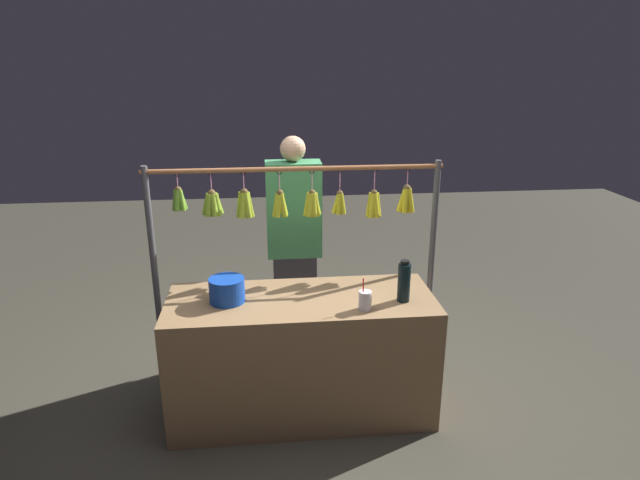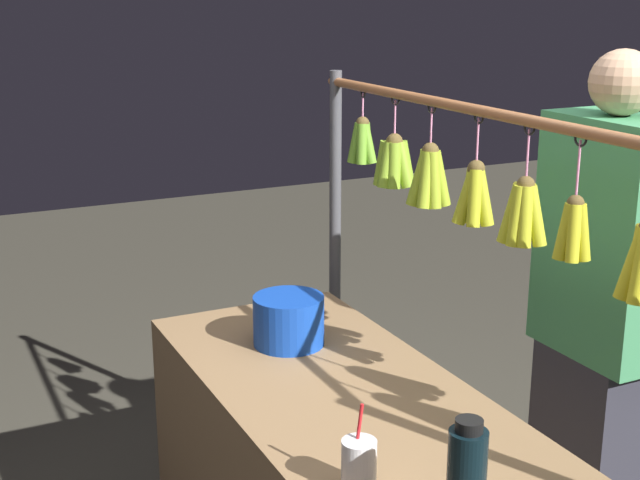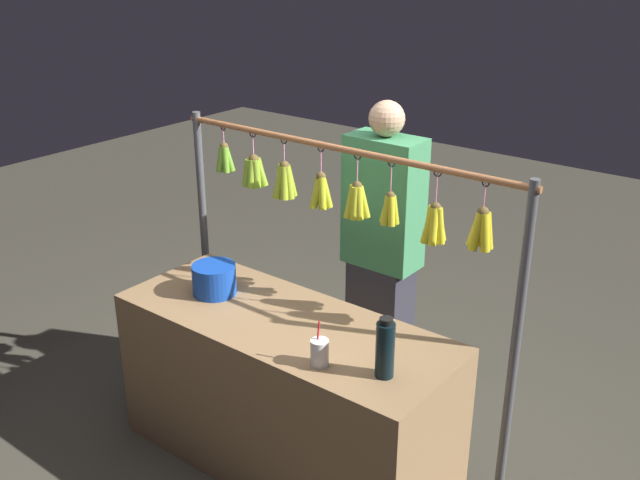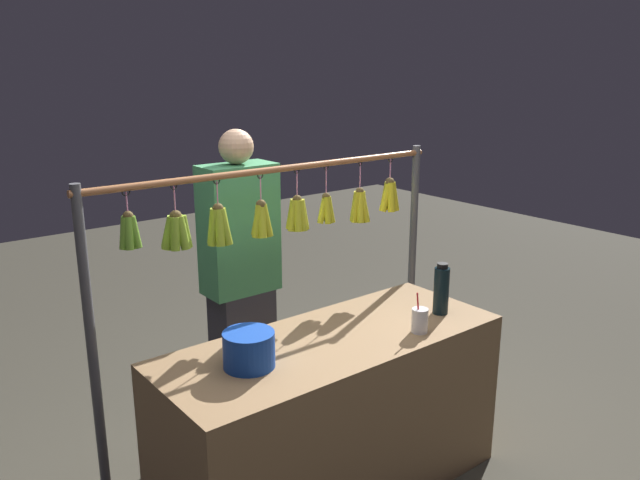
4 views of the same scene
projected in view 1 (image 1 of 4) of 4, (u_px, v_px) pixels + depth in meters
ground_plane at (302, 409)px, 3.69m from camera, size 12.00×12.00×0.00m
market_counter at (302, 355)px, 3.56m from camera, size 1.70×0.66×0.83m
display_rack at (295, 223)px, 3.71m from camera, size 2.01×0.14×1.61m
water_bottle at (404, 282)px, 3.35m from camera, size 0.08×0.08×0.27m
blue_bucket at (227, 290)px, 3.36m from camera, size 0.22×0.22×0.16m
drink_cup at (365, 300)px, 3.26m from camera, size 0.08×0.08×0.20m
vendor_person at (294, 250)px, 4.20m from camera, size 0.41×0.22×1.74m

